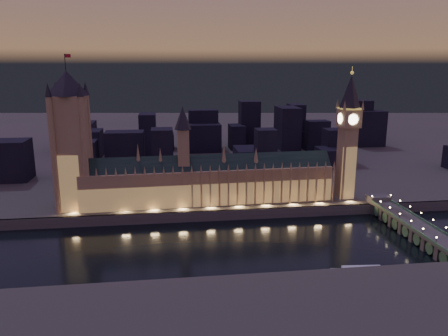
{
  "coord_description": "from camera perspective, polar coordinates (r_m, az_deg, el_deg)",
  "views": [
    {
      "loc": [
        -37.82,
        -274.32,
        117.36
      ],
      "look_at": [
        5.0,
        55.0,
        38.0
      ],
      "focal_mm": 35.0,
      "sensor_mm": 36.0,
      "label": 1
    }
  ],
  "objects": [
    {
      "name": "city_backdrop",
      "position": [
        532.4,
        0.36,
        3.99
      ],
      "size": [
        485.08,
        215.63,
        70.98
      ],
      "color": "black",
      "rests_on": "north_bank"
    },
    {
      "name": "elizabeth_tower",
      "position": [
        369.81,
        15.96,
        5.25
      ],
      "size": [
        18.0,
        18.0,
        107.57
      ],
      "color": "#9F7C58",
      "rests_on": "north_bank"
    },
    {
      "name": "north_bank",
      "position": [
        803.26,
        -4.66,
        5.28
      ],
      "size": [
        2000.0,
        960.0,
        8.0
      ],
      "primitive_type": "cube",
      "color": "#3A4436",
      "rests_on": "ground"
    },
    {
      "name": "victoria_tower",
      "position": [
        347.75,
        -19.35,
        4.15
      ],
      "size": [
        31.68,
        31.68,
        116.6
      ],
      "color": "#9F7C58",
      "rests_on": "north_bank"
    },
    {
      "name": "ground_plane",
      "position": [
        300.75,
        0.41,
        -9.53
      ],
      "size": [
        2000.0,
        2000.0,
        0.0
      ],
      "primitive_type": "plane",
      "color": "black",
      "rests_on": "ground"
    },
    {
      "name": "westminster_bridge",
      "position": [
        337.52,
        23.1,
        -6.95
      ],
      "size": [
        16.87,
        113.0,
        15.9
      ],
      "color": "#424242",
      "rests_on": "ground"
    },
    {
      "name": "river_boat",
      "position": [
        268.0,
        17.6,
        -12.84
      ],
      "size": [
        43.06,
        13.62,
        4.5
      ],
      "color": "#424242",
      "rests_on": "ground"
    },
    {
      "name": "palace_of_westminster",
      "position": [
        349.51,
        -2.11,
        -1.66
      ],
      "size": [
        202.0,
        27.89,
        78.0
      ],
      "color": "#9F7C58",
      "rests_on": "north_bank"
    },
    {
      "name": "embankment_wall",
      "position": [
        337.2,
        -0.54,
        -6.2
      ],
      "size": [
        2000.0,
        2.5,
        8.0
      ],
      "primitive_type": "cube",
      "color": "#424242",
      "rests_on": "ground"
    }
  ]
}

